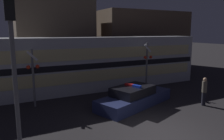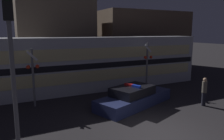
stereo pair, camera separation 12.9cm
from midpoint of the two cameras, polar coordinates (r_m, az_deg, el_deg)
The scene contains 9 objects.
ground_plane at distance 9.42m, azimuth 12.35°, elevation -16.34°, with size 120.00×120.00×0.00m, color #262326.
train at distance 16.10m, azimuth -4.90°, elevation 1.89°, with size 16.51×2.84×3.76m.
police_car at distance 12.50m, azimuth 5.57°, elevation -7.16°, with size 5.25×3.33×1.26m.
pedestrian at distance 13.37m, azimuth 22.69°, elevation -5.13°, with size 0.27×0.27×1.61m.
crossing_signal_near at distance 15.52m, azimuth 8.91°, elevation 1.70°, with size 0.68×0.29×3.40m.
crossing_signal_far at distance 12.68m, azimuth -20.16°, elevation -1.03°, with size 0.68×0.29×3.24m.
traffic_light_corner at distance 7.57m, azimuth -24.99°, elevation 4.99°, with size 0.30×0.46×5.37m.
building_left at distance 21.98m, azimuth -14.96°, elevation 8.26°, with size 6.91×4.56×7.20m.
building_center at distance 25.65m, azimuth 6.92°, elevation 7.74°, with size 9.92×5.95×6.31m.
Camera 1 is at (-5.45, -6.48, 4.15)m, focal length 35.00 mm.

